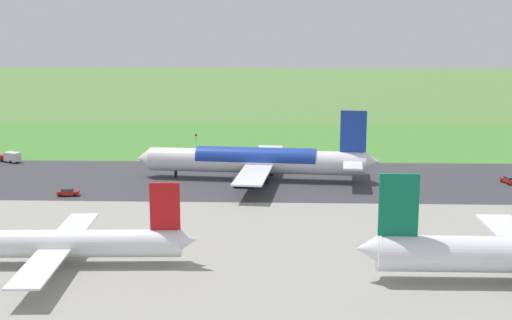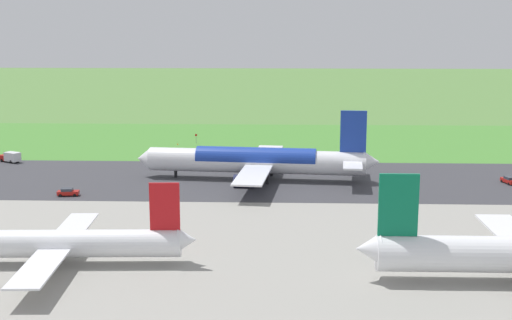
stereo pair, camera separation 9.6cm
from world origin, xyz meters
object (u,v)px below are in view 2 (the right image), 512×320
at_px(no_stopping_sign, 196,138).
at_px(airliner_parked_mid, 54,243).
at_px(airliner_main, 258,161).
at_px(traffic_cone_orange, 178,144).
at_px(service_truck_baggage, 11,157).
at_px(service_car_ops, 509,180).
at_px(service_car_followme, 68,192).

bearing_deg(no_stopping_sign, airliner_parked_mid, 85.75).
distance_m(airliner_main, traffic_cone_orange, 50.66).
bearing_deg(traffic_cone_orange, service_truck_baggage, 35.15).
height_order(airliner_parked_mid, service_truck_baggage, airliner_parked_mid).
relative_size(airliner_main, service_car_ops, 12.02).
xyz_separation_m(service_car_ops, traffic_cone_orange, (78.90, -46.10, -0.57)).
distance_m(service_truck_baggage, service_car_ops, 118.48).
relative_size(service_truck_baggage, service_car_followme, 1.41).
xyz_separation_m(service_truck_baggage, no_stopping_sign, (-42.93, -29.53, 0.26)).
xyz_separation_m(airliner_main, no_stopping_sign, (19.45, -46.99, -2.69)).
bearing_deg(no_stopping_sign, service_truck_baggage, 34.52).
xyz_separation_m(service_car_followme, traffic_cone_orange, (-13.23, -60.28, -0.57)).
distance_m(service_car_followme, traffic_cone_orange, 61.71).
height_order(airliner_main, service_car_ops, airliner_main).
height_order(service_car_ops, traffic_cone_orange, service_car_ops).
xyz_separation_m(airliner_parked_mid, traffic_cone_orange, (-2.71, -100.31, -3.01)).
bearing_deg(airliner_main, traffic_cone_orange, -61.12).
distance_m(no_stopping_sign, traffic_cone_orange, 5.83).
bearing_deg(traffic_cone_orange, service_car_followme, 77.62).
distance_m(airliner_parked_mid, no_stopping_sign, 103.38).
relative_size(service_car_ops, no_stopping_sign, 1.60).
height_order(service_car_ops, no_stopping_sign, no_stopping_sign).
xyz_separation_m(service_truck_baggage, service_car_ops, (-116.89, 19.35, -0.56)).
relative_size(airliner_main, service_car_followme, 12.38).
xyz_separation_m(airliner_main, service_car_followme, (37.62, 16.06, -3.51)).
height_order(airliner_parked_mid, traffic_cone_orange, airliner_parked_mid).
bearing_deg(no_stopping_sign, service_car_followme, 73.93).
relative_size(service_truck_baggage, traffic_cone_orange, 11.20).
bearing_deg(airliner_main, service_car_followme, 23.12).
bearing_deg(service_car_followme, no_stopping_sign, -106.07).
relative_size(airliner_parked_mid, traffic_cone_orange, 74.88).
relative_size(airliner_main, traffic_cone_orange, 98.46).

